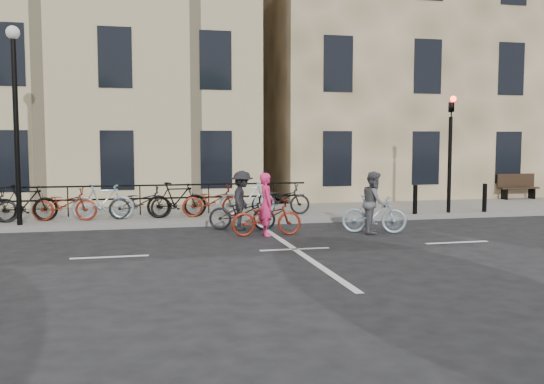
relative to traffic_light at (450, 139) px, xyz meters
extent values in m
plane|color=black|center=(-6.20, -4.34, -2.45)|extent=(120.00, 120.00, 0.00)
cube|color=slate|center=(-10.20, 1.66, -2.38)|extent=(46.00, 4.00, 0.15)
cube|color=#897652|center=(2.80, 8.66, 3.70)|extent=(14.00, 10.00, 12.00)
cylinder|color=black|center=(0.00, 0.01, -0.80)|extent=(0.12, 0.12, 3.00)
imported|color=black|center=(0.00, 0.01, 1.15)|extent=(0.15, 0.18, 0.90)
sphere|color=#FF0C05|center=(0.00, -0.11, 1.25)|extent=(0.18, 0.18, 0.18)
cylinder|color=black|center=(-12.70, 0.06, 0.20)|extent=(0.14, 0.14, 5.00)
sphere|color=silver|center=(-12.70, 0.06, 2.80)|extent=(0.36, 0.36, 0.36)
cylinder|color=black|center=(-1.20, -0.09, -1.85)|extent=(0.14, 0.14, 0.90)
cylinder|color=black|center=(1.20, -0.09, -1.85)|extent=(0.14, 0.14, 0.90)
cube|color=black|center=(4.20, 3.31, -2.10)|extent=(0.06, 0.38, 0.40)
cube|color=black|center=(5.40, 3.31, -2.10)|extent=(0.06, 0.38, 0.40)
cube|color=black|center=(4.80, 3.31, -1.87)|extent=(1.60, 0.40, 0.06)
cube|color=black|center=(4.80, 3.49, -1.58)|extent=(1.60, 0.06, 0.50)
cube|color=black|center=(-9.50, 1.56, -1.83)|extent=(10.40, 0.04, 0.95)
imported|color=black|center=(-12.65, 0.66, -1.78)|extent=(1.75, 0.49, 1.05)
imported|color=maroon|center=(-11.60, 0.66, -1.83)|extent=(1.80, 0.63, 0.95)
imported|color=#90ABBC|center=(-10.55, 0.66, -1.78)|extent=(1.75, 0.49, 1.05)
imported|color=black|center=(-9.50, 0.66, -1.83)|extent=(1.80, 0.63, 0.95)
imported|color=black|center=(-8.45, 0.66, -1.78)|extent=(1.75, 0.49, 1.05)
imported|color=maroon|center=(-7.40, 0.66, -1.83)|extent=(1.80, 0.63, 0.95)
imported|color=#90ABBC|center=(-6.35, 0.66, -1.78)|extent=(1.75, 0.49, 1.05)
imported|color=black|center=(-5.30, 0.66, -1.83)|extent=(1.80, 0.63, 0.95)
imported|color=maroon|center=(-6.40, -2.29, -1.98)|extent=(1.81, 0.65, 0.95)
imported|color=#EF2A6B|center=(-6.40, -2.29, -1.65)|extent=(0.39, 0.59, 1.61)
imported|color=#90ABBC|center=(-3.57, -2.54, -1.95)|extent=(1.73, 1.07, 1.01)
imported|color=#555559|center=(-3.57, -2.54, -1.64)|extent=(0.87, 0.96, 1.62)
imported|color=black|center=(-6.83, -1.22, -1.98)|extent=(1.92, 1.16, 0.95)
imported|color=black|center=(-6.83, -1.22, -1.65)|extent=(0.89, 1.18, 1.61)
camera|label=1|loc=(-9.69, -17.24, 0.00)|focal=40.00mm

